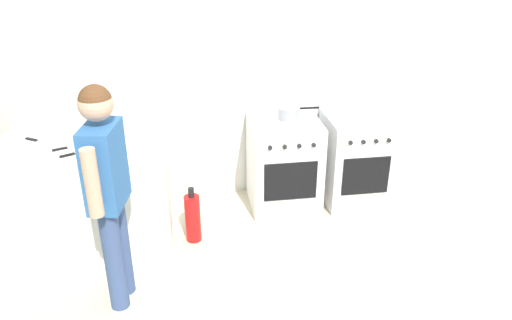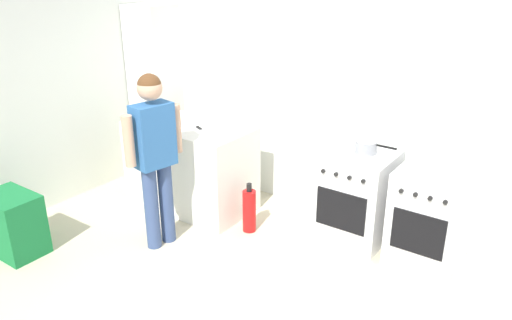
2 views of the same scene
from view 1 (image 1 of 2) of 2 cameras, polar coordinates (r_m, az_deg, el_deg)
The scene contains 11 objects.
back_wall at distance 4.62m, azimuth -1.81°, elevation 11.11°, with size 6.00×0.10×2.60m, color silver.
counter_unit at distance 4.28m, azimuth -18.64°, elevation -3.80°, with size 1.30×0.70×0.90m, color silver.
oven_left at distance 4.63m, azimuth 3.20°, elevation -0.42°, with size 0.63×0.62×0.85m.
oven_right at distance 4.81m, azimuth 11.25°, elevation 0.13°, with size 0.58×0.62×0.85m.
pot at distance 4.49m, azimuth 3.80°, elevation 5.37°, with size 0.38×0.20×0.11m.
knife_paring at distance 3.92m, azimuth -20.34°, elevation 0.62°, with size 0.20×0.12×0.01m.
knife_utility at distance 4.00m, azimuth -16.55°, elevation 1.67°, with size 0.24×0.14×0.01m.
knife_carving at distance 4.38m, azimuth -25.12°, elevation 2.34°, with size 0.29×0.21×0.01m.
knife_chef at distance 4.05m, azimuth -20.33°, elevation 1.42°, with size 0.30×0.14×0.01m.
person at distance 3.34m, azimuth -16.67°, elevation -2.44°, with size 0.26×0.56×1.59m.
fire_extinguisher at distance 4.23m, azimuth -7.24°, elevation -6.56°, with size 0.13×0.13×0.50m.
Camera 1 is at (-0.53, -2.49, 2.46)m, focal length 35.00 mm.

